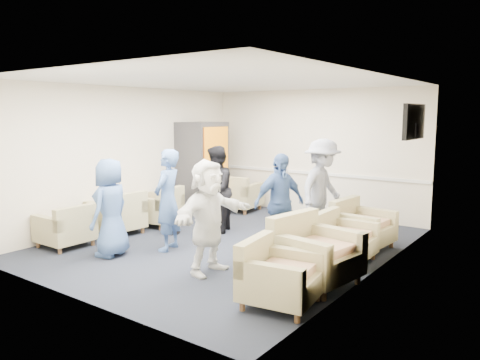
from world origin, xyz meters
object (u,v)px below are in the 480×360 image
Objects in this scene: armchair_right_midnear at (312,255)px; person_front_left at (110,208)px; person_front_right at (208,217)px; vending_machine at (202,167)px; armchair_left_mid at (117,216)px; armchair_right_near at (276,278)px; person_back_left at (216,190)px; armchair_right_midfar at (342,240)px; armchair_left_near at (67,229)px; armchair_corner at (238,196)px; person_back_right at (322,189)px; person_mid_left at (168,200)px; armchair_left_far at (159,209)px; armchair_right_far at (360,228)px; person_mid_right at (279,203)px.

person_front_left is at bearing 112.62° from armchair_right_midnear.
armchair_right_midnear is 0.68× the size of person_front_right.
armchair_right_midnear is 0.71× the size of person_front_left.
armchair_left_mid is at bearing -88.31° from vending_machine.
person_back_left is at bearing 42.32° from armchair_right_near.
armchair_right_midfar is at bearing -20.47° from vending_machine.
armchair_right_midnear is at bearing 102.50° from armchair_left_near.
armchair_right_near is 5.29m from armchair_corner.
armchair_right_near is 3.16m from person_back_right.
armchair_right_near is 2.76m from person_mid_left.
person_front_right is at bearing 12.90° from person_back_left.
vending_machine reaches higher than person_front_right.
person_front_right is at bearing 114.77° from armchair_corner.
vending_machine reaches higher than armchair_left_far.
armchair_left_near is at bearing 4.59° from armchair_left_mid.
armchair_left_far is 3.06m from person_front_right.
armchair_right_near is 0.52× the size of person_back_right.
person_front_right is at bearing -48.28° from vending_machine.
vending_machine is at bearing 85.25° from armchair_right_far.
person_back_left reaches higher than armchair_left_far.
vending_machine is (-0.07, 3.50, 0.70)m from armchair_left_near.
armchair_left_mid is at bearing 179.82° from armchair_left_near.
vending_machine is (-4.10, 3.48, 0.68)m from armchair_right_near.
armchair_right_midfar is 0.45× the size of person_back_right.
armchair_right_midfar is at bearing -5.95° from armchair_right_near.
vending_machine reaches higher than armchair_corner.
armchair_left_mid is at bearing -73.45° from person_back_left.
vending_machine is 1.33× the size of person_front_left.
person_front_right reaches higher than armchair_right_near.
armchair_right_midfar is at bearing -37.31° from person_front_right.
armchair_right_midnear is 2.61m from person_mid_left.
armchair_left_far is 1.02× the size of armchair_right_near.
armchair_right_far reaches higher than armchair_left_far.
armchair_right_midnear is 1.11m from armchair_right_midfar.
person_front_left is 0.94× the size of person_back_left.
vending_machine is at bearing 32.92° from armchair_corner.
person_front_left is 0.89m from person_mid_left.
vending_machine is at bearing -173.48° from armchair_left_mid.
armchair_corner is (0.54, 2.96, 0.01)m from armchair_left_mid.
person_back_right reaches higher than armchair_left_near.
armchair_left_near is 0.38× the size of vending_machine.
person_mid_left is at bearing 120.96° from armchair_left_near.
person_mid_left is 1.02× the size of person_back_left.
armchair_left_far is 3.85m from armchair_right_midfar.
person_mid_right is at bearing 52.90° from person_back_left.
person_back_left is at bearing 37.44° from person_front_right.
armchair_right_near is at bearing 53.67° from armchair_left_far.
person_front_left is 0.96× the size of person_front_right.
armchair_corner is (-3.41, 1.99, 0.04)m from armchair_right_midfar.
person_front_left is 1.74m from person_front_right.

